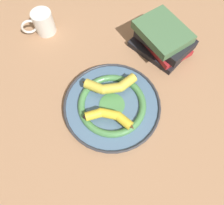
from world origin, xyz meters
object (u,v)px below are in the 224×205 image
Objects in this scene: book_stack at (162,39)px; coffee_mug at (43,22)px; banana_b at (110,86)px; decorative_bowl at (112,105)px; banana_a at (110,117)px.

coffee_mug is (0.47, -0.05, -0.01)m from book_stack.
book_stack reaches higher than coffee_mug.
decorative_bowl is at bearing -90.75° from banana_b.
banana_b is at bearing 109.52° from coffee_mug.
banana_b is at bearing 96.60° from book_stack.
book_stack is at bearing 37.15° from banana_b.
book_stack is (-0.16, -0.27, 0.04)m from decorative_bowl.
coffee_mug is (0.30, -0.26, -0.01)m from banana_b.
decorative_bowl is 0.45m from coffee_mug.
banana_b reaches higher than decorative_bowl.
coffee_mug reaches higher than decorative_bowl.
banana_a is 0.37m from book_stack.
decorative_bowl is at bearing 105.30° from coffee_mug.
book_stack is at bearing -120.89° from decorative_bowl.
decorative_bowl is 0.07m from banana_a.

